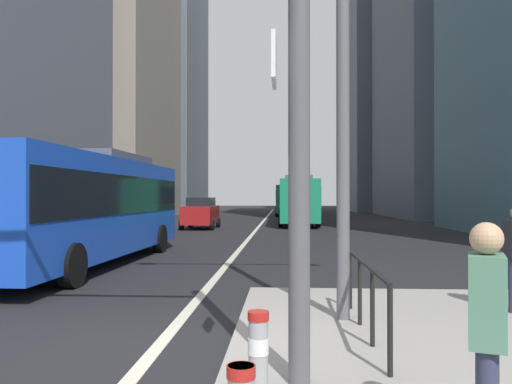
{
  "coord_description": "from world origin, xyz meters",
  "views": [
    {
      "loc": [
        1.7,
        -6.48,
        2.03
      ],
      "look_at": [
        -0.08,
        25.34,
        2.28
      ],
      "focal_mm": 35.76,
      "sensor_mm": 36.0,
      "label": 1
    }
  ],
  "objects_px": {
    "car_receding_near": "(304,204)",
    "city_bus_red_receding": "(297,199)",
    "city_bus_blue_oncoming": "(87,203)",
    "city_bus_red_distant": "(289,198)",
    "pedestrian_waiting": "(487,330)",
    "car_oncoming_mid": "(201,213)",
    "car_receding_far": "(302,204)",
    "bollard_right": "(258,352)"
  },
  "relations": [
    {
      "from": "car_oncoming_mid",
      "to": "car_receding_far",
      "type": "xyz_separation_m",
      "value": [
        7.42,
        32.35,
        0.0
      ]
    },
    {
      "from": "city_bus_blue_oncoming",
      "to": "bollard_right",
      "type": "relative_size",
      "value": 13.45
    },
    {
      "from": "city_bus_blue_oncoming",
      "to": "city_bus_red_distant",
      "type": "height_order",
      "value": "same"
    },
    {
      "from": "city_bus_red_distant",
      "to": "pedestrian_waiting",
      "type": "bearing_deg",
      "value": -88.93
    },
    {
      "from": "car_receding_far",
      "to": "car_oncoming_mid",
      "type": "bearing_deg",
      "value": -102.92
    },
    {
      "from": "pedestrian_waiting",
      "to": "city_bus_blue_oncoming",
      "type": "bearing_deg",
      "value": 123.29
    },
    {
      "from": "car_oncoming_mid",
      "to": "car_receding_far",
      "type": "relative_size",
      "value": 0.91
    },
    {
      "from": "car_receding_far",
      "to": "bollard_right",
      "type": "xyz_separation_m",
      "value": [
        -2.47,
        -59.05,
        -0.38
      ]
    },
    {
      "from": "city_bus_red_receding",
      "to": "car_oncoming_mid",
      "type": "height_order",
      "value": "city_bus_red_receding"
    },
    {
      "from": "city_bus_red_distant",
      "to": "car_receding_far",
      "type": "relative_size",
      "value": 2.46
    },
    {
      "from": "car_oncoming_mid",
      "to": "bollard_right",
      "type": "bearing_deg",
      "value": -79.49
    },
    {
      "from": "city_bus_blue_oncoming",
      "to": "car_receding_far",
      "type": "bearing_deg",
      "value": 80.74
    },
    {
      "from": "car_oncoming_mid",
      "to": "car_receding_near",
      "type": "relative_size",
      "value": 1.0
    },
    {
      "from": "city_bus_blue_oncoming",
      "to": "pedestrian_waiting",
      "type": "distance_m",
      "value": 13.13
    },
    {
      "from": "city_bus_blue_oncoming",
      "to": "car_receding_near",
      "type": "xyz_separation_m",
      "value": [
        8.27,
        51.24,
        -0.85
      ]
    },
    {
      "from": "city_bus_red_distant",
      "to": "bollard_right",
      "type": "xyz_separation_m",
      "value": [
        -0.72,
        -49.04,
        -1.22
      ]
    },
    {
      "from": "city_bus_red_receding",
      "to": "city_bus_red_distant",
      "type": "xyz_separation_m",
      "value": [
        -0.44,
        17.13,
        -0.0
      ]
    },
    {
      "from": "city_bus_red_distant",
      "to": "car_receding_near",
      "type": "height_order",
      "value": "city_bus_red_distant"
    },
    {
      "from": "city_bus_red_distant",
      "to": "car_receding_far",
      "type": "distance_m",
      "value": 10.2
    },
    {
      "from": "pedestrian_waiting",
      "to": "car_receding_near",
      "type": "bearing_deg",
      "value": 89.01
    },
    {
      "from": "bollard_right",
      "to": "car_oncoming_mid",
      "type": "bearing_deg",
      "value": 100.51
    },
    {
      "from": "bollard_right",
      "to": "city_bus_red_receding",
      "type": "bearing_deg",
      "value": 87.91
    },
    {
      "from": "city_bus_blue_oncoming",
      "to": "bollard_right",
      "type": "distance_m",
      "value": 11.47
    },
    {
      "from": "city_bus_blue_oncoming",
      "to": "car_receding_near",
      "type": "relative_size",
      "value": 2.77
    },
    {
      "from": "bollard_right",
      "to": "city_bus_blue_oncoming",
      "type": "bearing_deg",
      "value": 119.07
    },
    {
      "from": "car_oncoming_mid",
      "to": "car_receding_near",
      "type": "distance_m",
      "value": 35.35
    },
    {
      "from": "car_oncoming_mid",
      "to": "bollard_right",
      "type": "relative_size",
      "value": 4.87
    },
    {
      "from": "pedestrian_waiting",
      "to": "bollard_right",
      "type": "bearing_deg",
      "value": 149.13
    },
    {
      "from": "car_receding_near",
      "to": "car_receding_far",
      "type": "relative_size",
      "value": 0.9
    },
    {
      "from": "pedestrian_waiting",
      "to": "car_receding_far",
      "type": "bearing_deg",
      "value": 89.22
    },
    {
      "from": "city_bus_red_receding",
      "to": "car_receding_far",
      "type": "height_order",
      "value": "city_bus_red_receding"
    },
    {
      "from": "car_receding_near",
      "to": "city_bus_red_receding",
      "type": "bearing_deg",
      "value": -93.06
    },
    {
      "from": "bollard_right",
      "to": "pedestrian_waiting",
      "type": "xyz_separation_m",
      "value": [
        1.65,
        -0.99,
        0.48
      ]
    },
    {
      "from": "city_bus_blue_oncoming",
      "to": "city_bus_red_receding",
      "type": "height_order",
      "value": "same"
    },
    {
      "from": "city_bus_blue_oncoming",
      "to": "car_oncoming_mid",
      "type": "relative_size",
      "value": 2.76
    },
    {
      "from": "car_receding_near",
      "to": "city_bus_red_distant",
      "type": "bearing_deg",
      "value": -99.37
    },
    {
      "from": "city_bus_red_distant",
      "to": "pedestrian_waiting",
      "type": "distance_m",
      "value": 50.04
    },
    {
      "from": "city_bus_red_distant",
      "to": "car_oncoming_mid",
      "type": "distance_m",
      "value": 23.06
    },
    {
      "from": "city_bus_red_receding",
      "to": "car_receding_far",
      "type": "relative_size",
      "value": 2.57
    },
    {
      "from": "pedestrian_waiting",
      "to": "car_oncoming_mid",
      "type": "bearing_deg",
      "value": 103.42
    },
    {
      "from": "city_bus_red_receding",
      "to": "pedestrian_waiting",
      "type": "xyz_separation_m",
      "value": [
        0.49,
        -32.9,
        -0.74
      ]
    },
    {
      "from": "city_bus_red_receding",
      "to": "car_oncoming_mid",
      "type": "bearing_deg",
      "value": -139.61
    }
  ]
}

